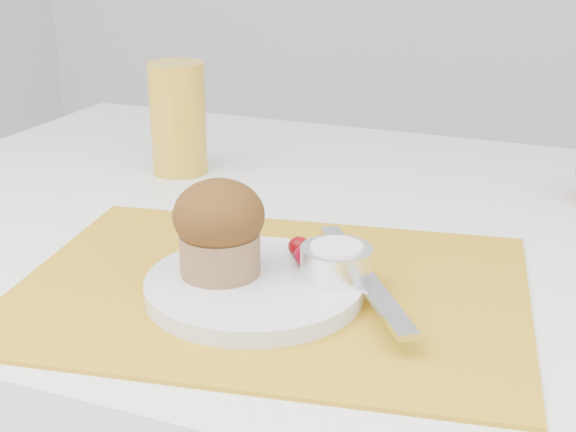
% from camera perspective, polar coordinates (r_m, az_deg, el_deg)
% --- Properties ---
extents(placemat, '(0.50, 0.40, 0.00)m').
position_cam_1_polar(placemat, '(0.73, -1.23, -5.20)').
color(placemat, gold).
rests_on(placemat, table).
extents(plate, '(0.20, 0.20, 0.02)m').
position_cam_1_polar(plate, '(0.71, -2.40, -5.02)').
color(plate, silver).
rests_on(plate, placemat).
extents(ramekin, '(0.08, 0.08, 0.03)m').
position_cam_1_polar(ramekin, '(0.71, 3.45, -3.29)').
color(ramekin, white).
rests_on(ramekin, plate).
extents(cream, '(0.05, 0.05, 0.01)m').
position_cam_1_polar(cream, '(0.70, 3.47, -2.29)').
color(cream, white).
rests_on(cream, ramekin).
extents(raspberry_near, '(0.02, 0.02, 0.02)m').
position_cam_1_polar(raspberry_near, '(0.75, 0.79, -2.18)').
color(raspberry_near, '#4F0204').
rests_on(raspberry_near, plate).
extents(raspberry_far, '(0.02, 0.02, 0.02)m').
position_cam_1_polar(raspberry_far, '(0.73, 1.29, -2.82)').
color(raspberry_far, '#600210').
rests_on(raspberry_far, plate).
extents(butter_knife, '(0.14, 0.20, 0.01)m').
position_cam_1_polar(butter_knife, '(0.71, 5.38, -4.25)').
color(butter_knife, silver).
rests_on(butter_knife, plate).
extents(juice_glass, '(0.09, 0.09, 0.14)m').
position_cam_1_polar(juice_glass, '(1.05, -7.82, 6.90)').
color(juice_glass, gold).
rests_on(juice_glass, table).
extents(muffin, '(0.09, 0.09, 0.09)m').
position_cam_1_polar(muffin, '(0.70, -4.92, -0.81)').
color(muffin, '#936C47').
rests_on(muffin, plate).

